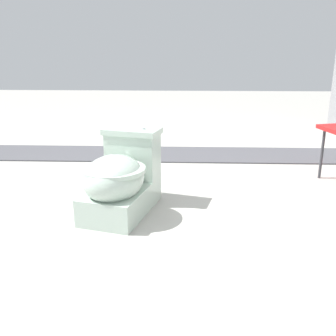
# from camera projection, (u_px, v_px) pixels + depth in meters

# --- Properties ---
(ground_plane) EXTENTS (14.00, 14.00, 0.00)m
(ground_plane) POSITION_uv_depth(u_px,v_px,m) (99.00, 210.00, 2.57)
(ground_plane) COLOR #A8A59E
(gravel_strip) EXTENTS (0.56, 8.00, 0.01)m
(gravel_strip) POSITION_uv_depth(u_px,v_px,m) (178.00, 154.00, 3.85)
(gravel_strip) COLOR #4C4C51
(gravel_strip) RESTS_ON ground
(toilet) EXTENTS (0.70, 0.52, 0.52)m
(toilet) POSITION_uv_depth(u_px,v_px,m) (120.00, 180.00, 2.48)
(toilet) COLOR #B2C6B7
(toilet) RESTS_ON ground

